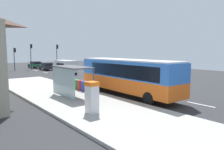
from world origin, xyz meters
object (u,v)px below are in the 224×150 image
Objects in this scene: recycling_bin_blue at (84,86)px; recycling_bin_green at (77,84)px; sedan_near at (35,65)px; white_van at (66,66)px; traffic_light_near_side at (57,53)px; traffic_light_median at (31,53)px; ticket_machine at (92,97)px; bus at (127,75)px; recycling_bin_red at (80,85)px; traffic_light_far_side at (15,55)px; sedan_far at (47,66)px; bus_shelter at (69,74)px; recycling_bin_yellow at (88,87)px.

recycling_bin_blue is 1.40m from recycling_bin_green.
white_van is at bearing -90.38° from sedan_near.
traffic_light_near_side is 5.35m from traffic_light_median.
traffic_light_median is (4.60, 28.59, 2.90)m from recycling_bin_blue.
sedan_near is 2.32× the size of ticket_machine.
recycling_bin_green is (-2.49, 4.63, -1.19)m from bus.
recycling_bin_blue is (-6.50, -31.92, -0.14)m from sedan_near.
recycling_bin_green is (-6.50, -30.52, -0.14)m from sedan_near.
traffic_light_median is (4.60, 27.89, 2.90)m from recycling_bin_red.
bus is 2.10× the size of white_van.
sedan_near is at bearing 60.15° from traffic_light_median.
ticket_machine is at bearing -151.49° from bus.
recycling_bin_blue is 27.92m from traffic_light_far_side.
bus reaches higher than white_van.
sedan_far is 0.83× the size of traffic_light_median.
sedan_far reaches higher than recycling_bin_blue.
recycling_bin_blue is 28.83m from traffic_light_near_side.
sedan_far is at bearing -90.05° from sedan_near.
ticket_machine is (-5.82, -3.16, -0.67)m from bus.
sedan_near is 34.37m from bus_shelter.
white_van is at bearing 66.99° from recycling_bin_green.
sedan_near is 33.26m from recycling_bin_yellow.
white_van reaches higher than recycling_bin_red.
traffic_light_near_side is 1.33× the size of bus_shelter.
sedan_near is 7.16m from traffic_light_far_side.
white_van reaches higher than sedan_far.
sedan_far is (-0.01, -6.72, 0.00)m from sedan_near.
recycling_bin_red is (-6.50, -31.22, -0.14)m from sedan_near.
recycling_bin_blue is at bearing -104.46° from sedan_far.
traffic_light_far_side is (-5.29, 11.32, 1.70)m from white_van.
recycling_bin_red is at bearing -112.09° from white_van.
recycling_bin_yellow is 28.62m from traffic_light_far_side.
sedan_near and sedan_far have the same top height.
ticket_machine is (-9.73, -22.86, -0.17)m from white_van.
traffic_light_far_side is (-8.59, 0.80, -0.47)m from traffic_light_near_side.
ticket_machine is 0.43× the size of traffic_light_far_side.
white_van is at bearing 68.76° from recycling_bin_blue.
recycling_bin_yellow is 0.18× the size of traffic_light_median.
recycling_bin_blue is 1.00× the size of recycling_bin_red.
recycling_bin_yellow is at bearing -109.30° from traffic_light_near_side.
traffic_light_median is (3.49, 0.80, 0.51)m from traffic_light_far_side.
recycling_bin_green is (3.33, 7.79, -0.52)m from ticket_machine.
traffic_light_near_side reaches higher than ticket_machine.
bus is 11.66× the size of recycling_bin_blue.
traffic_light_median is at bearing 12.91° from traffic_light_far_side.
recycling_bin_yellow is 2.71m from bus_shelter.
sedan_near is at bearing 122.95° from traffic_light_near_side.
bus_shelter is at bearing 157.70° from bus.
sedan_far reaches higher than recycling_bin_green.
traffic_light_far_side is (1.11, 26.39, 2.39)m from recycling_bin_green.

